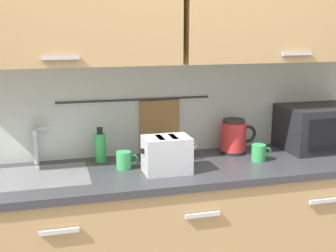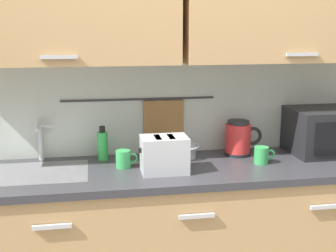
# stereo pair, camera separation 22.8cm
# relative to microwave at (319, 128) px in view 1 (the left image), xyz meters

# --- Properties ---
(counter_unit) EXTENTS (2.53, 0.64, 0.90)m
(counter_unit) POSITION_rel_microwave_xyz_m (-0.92, -0.11, -0.58)
(counter_unit) COLOR tan
(counter_unit) RESTS_ON ground
(back_wall_assembly) EXTENTS (3.70, 0.41, 2.50)m
(back_wall_assembly) POSITION_rel_microwave_xyz_m (-0.91, 0.12, 0.49)
(back_wall_assembly) COLOR silver
(back_wall_assembly) RESTS_ON ground
(sink_faucet) EXTENTS (0.09, 0.17, 0.22)m
(sink_faucet) POSITION_rel_microwave_xyz_m (-1.69, 0.12, 0.01)
(sink_faucet) COLOR #B2B5BA
(sink_faucet) RESTS_ON counter_unit
(microwave) EXTENTS (0.46, 0.35, 0.27)m
(microwave) POSITION_rel_microwave_xyz_m (0.00, 0.00, 0.00)
(microwave) COLOR black
(microwave) RESTS_ON counter_unit
(electric_kettle) EXTENTS (0.23, 0.16, 0.21)m
(electric_kettle) POSITION_rel_microwave_xyz_m (-0.55, 0.05, -0.03)
(electric_kettle) COLOR black
(electric_kettle) RESTS_ON counter_unit
(dish_soap_bottle) EXTENTS (0.06, 0.06, 0.20)m
(dish_soap_bottle) POSITION_rel_microwave_xyz_m (-1.34, 0.09, -0.05)
(dish_soap_bottle) COLOR green
(dish_soap_bottle) RESTS_ON counter_unit
(mug_near_sink) EXTENTS (0.12, 0.08, 0.09)m
(mug_near_sink) POSITION_rel_microwave_xyz_m (-1.23, -0.08, -0.09)
(mug_near_sink) COLOR green
(mug_near_sink) RESTS_ON counter_unit
(mixing_bowl) EXTENTS (0.21, 0.21, 0.08)m
(mixing_bowl) POSITION_rel_microwave_xyz_m (-0.89, 0.06, -0.09)
(mixing_bowl) COLOR #A5ADB7
(mixing_bowl) RESTS_ON counter_unit
(toaster) EXTENTS (0.26, 0.17, 0.19)m
(toaster) POSITION_rel_microwave_xyz_m (-1.03, -0.19, -0.04)
(toaster) COLOR #B7BABF
(toaster) RESTS_ON counter_unit
(mug_by_kettle) EXTENTS (0.12, 0.08, 0.09)m
(mug_by_kettle) POSITION_rel_microwave_xyz_m (-0.47, -0.14, -0.09)
(mug_by_kettle) COLOR green
(mug_by_kettle) RESTS_ON counter_unit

